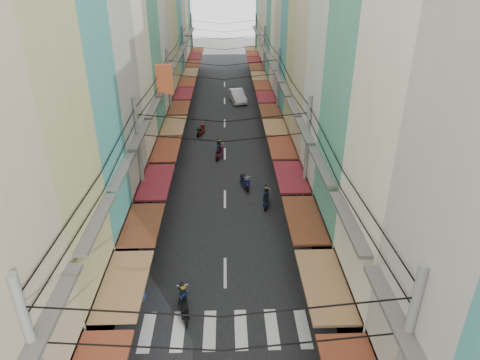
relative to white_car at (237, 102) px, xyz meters
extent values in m
plane|color=slate|center=(-1.51, -29.77, 0.00)|extent=(160.00, 160.00, 0.00)
cube|color=black|center=(-1.51, -9.77, 0.01)|extent=(10.00, 80.00, 0.02)
cube|color=slate|center=(-8.01, -9.77, 0.03)|extent=(3.00, 80.00, 0.06)
cube|color=slate|center=(4.99, -9.77, 0.03)|extent=(3.00, 80.00, 0.06)
cube|color=silver|center=(-5.01, -35.77, 0.03)|extent=(0.55, 2.40, 0.01)
cube|color=silver|center=(-3.61, -35.77, 0.03)|extent=(0.55, 2.40, 0.01)
cube|color=silver|center=(-2.21, -35.77, 0.03)|extent=(0.55, 2.40, 0.01)
cube|color=silver|center=(-0.81, -35.77, 0.03)|extent=(0.55, 2.40, 0.01)
cube|color=silver|center=(0.59, -35.77, 0.03)|extent=(0.55, 2.40, 0.01)
cube|color=silver|center=(1.99, -35.77, 0.03)|extent=(0.55, 2.40, 0.01)
cube|color=#595651|center=(-6.26, -40.74, 6.00)|extent=(0.50, 4.24, 0.15)
cube|color=black|center=(-7.11, -36.03, 1.60)|extent=(1.20, 4.52, 3.20)
cube|color=olive|center=(-5.61, -36.03, 3.00)|extent=(1.80, 4.33, 0.12)
cube|color=#595651|center=(-6.26, -36.03, 6.00)|extent=(0.50, 4.23, 0.15)
cube|color=teal|center=(-9.51, -31.53, 9.62)|extent=(6.00, 4.30, 19.25)
cube|color=black|center=(-7.11, -31.53, 1.60)|extent=(1.20, 4.13, 3.20)
cube|color=brown|center=(-5.61, -31.53, 3.00)|extent=(1.80, 3.96, 0.12)
cube|color=#595651|center=(-6.26, -31.53, 6.00)|extent=(0.50, 3.87, 0.15)
cube|color=#B5B0A5|center=(-9.51, -26.81, 10.47)|extent=(6.00, 5.14, 20.93)
cube|color=black|center=(-7.11, -26.81, 1.60)|extent=(1.20, 4.94, 3.20)
cube|color=maroon|center=(-5.61, -26.81, 3.00)|extent=(1.80, 4.73, 0.12)
cube|color=#595651|center=(-6.26, -26.81, 6.00)|extent=(0.50, 4.63, 0.15)
cube|color=#EFEACA|center=(-9.51, -21.76, 8.72)|extent=(6.00, 4.95, 17.43)
cube|color=black|center=(-7.11, -21.76, 1.60)|extent=(1.20, 4.75, 3.20)
cube|color=brown|center=(-5.61, -21.76, 3.00)|extent=(1.80, 4.56, 0.12)
cube|color=#595651|center=(-6.26, -21.76, 6.00)|extent=(0.50, 4.46, 0.15)
cube|color=#53A187|center=(-9.51, -16.79, 8.16)|extent=(6.00, 4.99, 16.32)
cube|color=black|center=(-7.11, -16.79, 1.60)|extent=(1.20, 4.80, 3.20)
cube|color=olive|center=(-5.61, -16.79, 3.00)|extent=(1.80, 4.60, 0.12)
cube|color=#595651|center=(-6.26, -16.79, 6.00)|extent=(0.50, 4.50, 0.15)
cube|color=beige|center=(-9.51, -11.97, 11.44)|extent=(6.00, 4.65, 22.87)
cube|color=black|center=(-7.11, -11.97, 1.60)|extent=(1.20, 4.46, 3.20)
cube|color=brown|center=(-5.61, -11.97, 3.00)|extent=(1.80, 4.27, 0.12)
cube|color=#595651|center=(-6.26, -11.97, 6.00)|extent=(0.50, 4.18, 0.15)
cube|color=#C9B18E|center=(-9.51, -7.20, 10.29)|extent=(6.00, 4.89, 20.58)
cube|color=black|center=(-7.11, -7.20, 1.60)|extent=(1.20, 4.70, 3.20)
cube|color=maroon|center=(-5.61, -7.20, 3.00)|extent=(1.80, 4.50, 0.12)
cube|color=#595651|center=(-6.26, -7.20, 6.00)|extent=(0.50, 4.40, 0.15)
cube|color=tan|center=(-9.51, -2.49, 9.22)|extent=(6.00, 4.52, 18.44)
cube|color=black|center=(-7.11, -2.49, 1.60)|extent=(1.20, 4.34, 3.20)
cube|color=brown|center=(-5.61, -2.49, 3.00)|extent=(1.80, 4.16, 0.12)
cube|color=#595651|center=(-6.26, -2.49, 6.00)|extent=(0.50, 4.07, 0.15)
cube|color=teal|center=(-9.51, 2.36, 10.31)|extent=(6.00, 5.20, 20.63)
cube|color=black|center=(-7.11, 2.36, 1.60)|extent=(1.20, 4.99, 3.20)
cube|color=olive|center=(-5.61, 2.36, 3.00)|extent=(1.80, 4.78, 0.12)
cube|color=#595651|center=(-6.26, 2.36, 6.00)|extent=(0.50, 4.68, 0.15)
cube|color=black|center=(-7.11, 7.43, 1.60)|extent=(1.20, 4.74, 3.20)
cube|color=brown|center=(-5.61, 7.43, 3.00)|extent=(1.80, 4.55, 0.12)
cube|color=#595651|center=(-6.26, 7.43, 6.00)|extent=(0.50, 4.45, 0.15)
cube|color=black|center=(-7.11, 12.38, 1.60)|extent=(1.20, 4.76, 3.20)
cube|color=maroon|center=(-5.61, 12.38, 3.00)|extent=(1.80, 4.56, 0.12)
cube|color=#595651|center=(-6.26, 12.38, 6.00)|extent=(0.50, 4.46, 0.15)
cube|color=#53A187|center=(-9.51, 17.38, 9.95)|extent=(6.00, 5.04, 19.90)
cube|color=black|center=(-7.11, 17.38, 1.60)|extent=(1.20, 4.84, 3.20)
cube|color=brown|center=(-5.61, 17.38, 3.00)|extent=(1.80, 4.64, 0.12)
cube|color=#595651|center=(-6.26, 17.38, 6.00)|extent=(0.50, 4.54, 0.15)
cube|color=#562613|center=(-5.91, -17.77, 7.00)|extent=(1.20, 0.40, 2.20)
cube|color=#595651|center=(3.24, -41.17, 6.00)|extent=(0.50, 4.25, 0.15)
cube|color=#EFEACA|center=(6.49, -36.32, 11.19)|extent=(6.00, 4.97, 22.38)
cube|color=black|center=(4.09, -36.32, 1.60)|extent=(1.20, 4.78, 3.20)
cube|color=olive|center=(2.59, -36.32, 3.00)|extent=(1.80, 4.58, 0.12)
cube|color=#595651|center=(3.24, -36.32, 6.00)|extent=(0.50, 4.48, 0.15)
cube|color=#53A187|center=(6.49, -31.31, 7.54)|extent=(6.00, 5.03, 15.08)
cube|color=black|center=(4.09, -31.31, 1.60)|extent=(1.20, 4.83, 3.20)
cube|color=brown|center=(2.59, -31.31, 3.00)|extent=(1.80, 4.63, 0.12)
cube|color=#595651|center=(3.24, -31.31, 6.00)|extent=(0.50, 4.53, 0.15)
cube|color=beige|center=(6.49, -26.40, 10.83)|extent=(6.00, 4.79, 21.66)
cube|color=black|center=(4.09, -26.40, 1.60)|extent=(1.20, 4.60, 3.20)
cube|color=maroon|center=(2.59, -26.40, 3.00)|extent=(1.80, 4.41, 0.12)
cube|color=#595651|center=(3.24, -26.40, 6.00)|extent=(0.50, 4.31, 0.15)
cube|color=#C9B18E|center=(6.49, -21.75, 10.37)|extent=(6.00, 4.52, 20.74)
cube|color=black|center=(4.09, -21.75, 1.60)|extent=(1.20, 4.34, 3.20)
cube|color=brown|center=(2.59, -21.75, 3.00)|extent=(1.80, 4.16, 0.12)
cube|color=#595651|center=(3.24, -21.75, 6.00)|extent=(0.50, 4.07, 0.15)
cube|color=tan|center=(6.49, -17.42, 7.06)|extent=(6.00, 4.12, 14.13)
cube|color=black|center=(4.09, -17.42, 1.60)|extent=(1.20, 3.96, 3.20)
cube|color=olive|center=(2.59, -17.42, 3.00)|extent=(1.80, 3.79, 0.12)
cube|color=#595651|center=(3.24, -17.42, 6.00)|extent=(0.50, 3.71, 0.15)
cube|color=teal|center=(6.49, -13.16, 8.84)|extent=(6.00, 4.40, 17.68)
cube|color=black|center=(4.09, -13.16, 1.60)|extent=(1.20, 4.23, 3.20)
cube|color=brown|center=(2.59, -13.16, 3.00)|extent=(1.80, 4.05, 0.12)
cube|color=#595651|center=(3.24, -13.16, 6.00)|extent=(0.50, 3.96, 0.15)
cube|color=#B5B0A5|center=(6.49, -8.64, 11.30)|extent=(6.00, 4.64, 22.59)
cube|color=black|center=(4.09, -8.64, 1.60)|extent=(1.20, 4.45, 3.20)
cube|color=maroon|center=(2.59, -8.64, 3.00)|extent=(1.80, 4.26, 0.12)
cube|color=#595651|center=(3.24, -8.64, 6.00)|extent=(0.50, 4.17, 0.15)
cube|color=#EFEACA|center=(6.49, -4.32, 10.63)|extent=(6.00, 4.00, 21.25)
cube|color=black|center=(4.09, -4.32, 1.60)|extent=(1.20, 3.84, 3.20)
cube|color=brown|center=(2.59, -4.32, 3.00)|extent=(1.80, 3.68, 0.12)
cube|color=#595651|center=(3.24, -4.32, 6.00)|extent=(0.50, 3.60, 0.15)
cube|color=#53A187|center=(6.49, 0.19, 11.16)|extent=(6.00, 5.01, 22.33)
cube|color=black|center=(4.09, 0.19, 1.60)|extent=(1.20, 4.81, 3.20)
cube|color=olive|center=(2.59, 0.19, 3.00)|extent=(1.80, 4.61, 0.12)
cube|color=#595651|center=(3.24, 0.19, 6.00)|extent=(0.50, 4.51, 0.15)
cube|color=beige|center=(6.49, 5.19, 9.86)|extent=(6.00, 5.00, 19.71)
cube|color=black|center=(4.09, 5.19, 1.60)|extent=(1.20, 4.80, 3.20)
cube|color=brown|center=(2.59, 5.19, 3.00)|extent=(1.80, 4.60, 0.12)
cube|color=#595651|center=(3.24, 5.19, 6.00)|extent=(0.50, 4.50, 0.15)
cube|color=#C9B18E|center=(6.49, 9.85, 8.43)|extent=(6.00, 4.32, 16.86)
cube|color=black|center=(4.09, 9.85, 1.60)|extent=(1.20, 4.15, 3.20)
cube|color=maroon|center=(2.59, 9.85, 3.00)|extent=(1.80, 3.97, 0.12)
cube|color=#595651|center=(3.24, 9.85, 6.00)|extent=(0.50, 3.89, 0.15)
cube|color=tan|center=(6.49, 14.17, 9.98)|extent=(6.00, 4.33, 19.96)
cube|color=black|center=(4.09, 14.17, 1.60)|extent=(1.20, 4.16, 3.20)
cube|color=brown|center=(2.59, 14.17, 3.00)|extent=(1.80, 3.99, 0.12)
cube|color=#595651|center=(3.24, 14.17, 6.00)|extent=(0.50, 3.90, 0.15)
cube|color=teal|center=(6.49, 18.78, 7.17)|extent=(6.00, 4.88, 14.34)
cube|color=black|center=(4.09, 18.78, 1.60)|extent=(1.20, 4.68, 3.20)
cube|color=olive|center=(2.59, 18.78, 3.00)|extent=(1.80, 4.49, 0.12)
cube|color=#595651|center=(3.24, 18.78, 6.00)|extent=(0.50, 4.39, 0.15)
cylinder|color=gray|center=(-6.41, -26.77, 4.10)|extent=(0.26, 0.26, 8.20)
cylinder|color=gray|center=(3.39, -26.77, 4.10)|extent=(0.26, 0.26, 8.20)
cylinder|color=gray|center=(-6.41, -11.77, 4.10)|extent=(0.26, 0.26, 8.20)
cylinder|color=gray|center=(3.39, -11.77, 4.10)|extent=(0.26, 0.26, 8.20)
cylinder|color=gray|center=(-6.41, 3.23, 4.10)|extent=(0.26, 0.26, 8.20)
cylinder|color=gray|center=(3.39, 3.23, 4.10)|extent=(0.26, 0.26, 8.20)
cylinder|color=gray|center=(-6.41, 18.23, 4.10)|extent=(0.26, 0.26, 8.20)
cylinder|color=gray|center=(3.39, 18.23, 4.10)|extent=(0.26, 0.26, 8.20)
imported|color=silver|center=(0.00, 0.00, 0.00)|extent=(5.33, 2.90, 1.78)
imported|color=black|center=(5.59, -32.11, 0.00)|extent=(1.90, 1.31, 1.22)
cylinder|color=black|center=(-3.40, -34.09, 0.27)|extent=(0.10, 0.54, 0.54)
cylinder|color=black|center=(-3.40, -35.45, 0.27)|extent=(0.10, 0.54, 0.54)
cube|color=black|center=(-3.40, -34.77, 0.44)|extent=(0.36, 1.20, 0.29)
cube|color=black|center=(-3.40, -35.03, 0.75)|extent=(0.33, 0.58, 0.19)
cube|color=black|center=(-3.40, -34.19, 0.68)|extent=(0.31, 0.29, 0.58)
imported|color=#1C2741|center=(-3.40, -34.77, 0.58)|extent=(0.55, 0.39, 1.39)
sphere|color=#C18616|center=(-3.40, -34.77, 1.62)|extent=(0.29, 0.29, 0.29)
cylinder|color=black|center=(1.26, -24.27, 0.24)|extent=(0.09, 0.47, 0.47)
cylinder|color=black|center=(1.26, -25.46, 0.24)|extent=(0.09, 0.47, 0.47)
cube|color=#111443|center=(1.26, -24.87, 0.38)|extent=(0.31, 1.05, 0.26)
cube|color=black|center=(1.26, -25.09, 0.66)|extent=(0.29, 0.50, 0.16)
cube|color=#111443|center=(1.26, -24.36, 0.59)|extent=(0.27, 0.26, 0.50)
imported|color=#1C2741|center=(1.26, -24.87, 0.50)|extent=(0.48, 0.34, 1.21)
sphere|color=#C18616|center=(1.26, -24.87, 1.41)|extent=(0.26, 0.26, 0.26)
cylinder|color=black|center=(-1.97, -16.04, 0.26)|extent=(0.10, 0.52, 0.52)
cylinder|color=black|center=(-1.97, -17.34, 0.26)|extent=(0.10, 0.52, 0.52)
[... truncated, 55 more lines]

